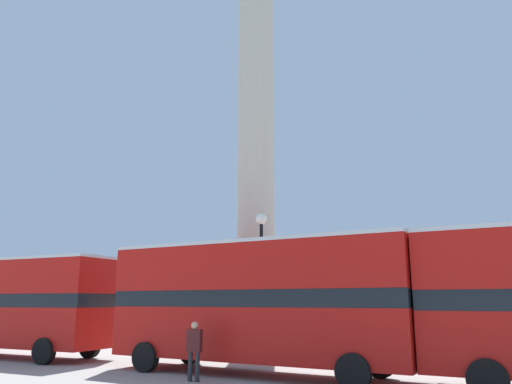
# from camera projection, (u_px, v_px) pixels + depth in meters

# --- Properties ---
(ground_plane) EXTENTS (200.00, 200.00, 0.00)m
(ground_plane) POSITION_uv_depth(u_px,v_px,m) (256.00, 355.00, 22.73)
(ground_plane) COLOR #9E9B93
(monument_column) EXTENTS (4.94, 4.94, 24.46)m
(monument_column) POSITION_uv_depth(u_px,v_px,m) (256.00, 158.00, 24.73)
(monument_column) COLOR #BCB29E
(monument_column) RESTS_ON ground_plane
(bus_a) EXTENTS (10.11, 3.07, 4.22)m
(bus_a) POSITION_uv_depth(u_px,v_px,m) (12.00, 302.00, 22.14)
(bus_a) COLOR #B7140F
(bus_a) RESTS_ON ground_plane
(bus_b) EXTENTS (10.74, 3.23, 4.38)m
(bus_b) POSITION_uv_depth(u_px,v_px,m) (258.00, 300.00, 16.91)
(bus_b) COLOR #B7140F
(bus_b) RESTS_ON ground_plane
(street_lamp) EXTENTS (0.46, 0.46, 5.93)m
(street_lamp) POSITION_uv_depth(u_px,v_px,m) (261.00, 272.00, 20.04)
(street_lamp) COLOR black
(street_lamp) RESTS_ON ground_plane
(pedestrian_near_lamp) EXTENTS (0.48, 0.23, 1.77)m
(pedestrian_near_lamp) POSITION_uv_depth(u_px,v_px,m) (194.00, 347.00, 15.28)
(pedestrian_near_lamp) COLOR #28282D
(pedestrian_near_lamp) RESTS_ON ground_plane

